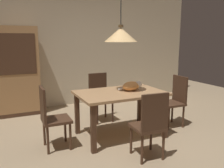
{
  "coord_description": "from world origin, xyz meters",
  "views": [
    {
      "loc": [
        -1.62,
        -2.97,
        1.6
      ],
      "look_at": [
        0.04,
        0.56,
        0.85
      ],
      "focal_mm": 37.97,
      "sensor_mm": 36.0,
      "label": 1
    }
  ],
  "objects_px": {
    "chair_left_side": "(51,115)",
    "pendant_lamp": "(121,35)",
    "dining_table": "(120,98)",
    "chair_right_side": "(175,99)",
    "hutch_bookcase": "(11,73)",
    "chair_near_front": "(150,123)",
    "cat_sleeping": "(132,86)",
    "chair_far_back": "(100,95)"
  },
  "relations": [
    {
      "from": "chair_left_side",
      "to": "pendant_lamp",
      "type": "distance_m",
      "value": 1.61
    },
    {
      "from": "dining_table",
      "to": "chair_left_side",
      "type": "relative_size",
      "value": 1.51
    },
    {
      "from": "chair_right_side",
      "to": "hutch_bookcase",
      "type": "height_order",
      "value": "hutch_bookcase"
    },
    {
      "from": "chair_right_side",
      "to": "chair_near_front",
      "type": "xyz_separation_m",
      "value": [
        -1.13,
        -0.88,
        0.0
      ]
    },
    {
      "from": "chair_right_side",
      "to": "dining_table",
      "type": "bearing_deg",
      "value": 179.88
    },
    {
      "from": "chair_left_side",
      "to": "pendant_lamp",
      "type": "relative_size",
      "value": 0.72
    },
    {
      "from": "chair_left_side",
      "to": "chair_right_side",
      "type": "bearing_deg",
      "value": -0.09
    },
    {
      "from": "cat_sleeping",
      "to": "pendant_lamp",
      "type": "bearing_deg",
      "value": -174.9
    },
    {
      "from": "chair_near_front",
      "to": "pendant_lamp",
      "type": "distance_m",
      "value": 1.45
    },
    {
      "from": "chair_far_back",
      "to": "pendant_lamp",
      "type": "relative_size",
      "value": 0.72
    },
    {
      "from": "chair_near_front",
      "to": "pendant_lamp",
      "type": "height_order",
      "value": "pendant_lamp"
    },
    {
      "from": "pendant_lamp",
      "to": "hutch_bookcase",
      "type": "xyz_separation_m",
      "value": [
        -1.54,
        1.96,
        -0.77
      ]
    },
    {
      "from": "chair_near_front",
      "to": "chair_left_side",
      "type": "bearing_deg",
      "value": 141.95
    },
    {
      "from": "chair_left_side",
      "to": "chair_far_back",
      "type": "xyz_separation_m",
      "value": [
        1.13,
        0.88,
        0.0
      ]
    },
    {
      "from": "chair_far_back",
      "to": "chair_right_side",
      "type": "relative_size",
      "value": 1.0
    },
    {
      "from": "dining_table",
      "to": "chair_far_back",
      "type": "distance_m",
      "value": 0.89
    },
    {
      "from": "dining_table",
      "to": "pendant_lamp",
      "type": "bearing_deg",
      "value": 82.87
    },
    {
      "from": "chair_near_front",
      "to": "pendant_lamp",
      "type": "relative_size",
      "value": 0.72
    },
    {
      "from": "dining_table",
      "to": "chair_right_side",
      "type": "relative_size",
      "value": 1.51
    },
    {
      "from": "chair_far_back",
      "to": "hutch_bookcase",
      "type": "xyz_separation_m",
      "value": [
        -1.54,
        1.08,
        0.38
      ]
    },
    {
      "from": "chair_far_back",
      "to": "chair_right_side",
      "type": "height_order",
      "value": "same"
    },
    {
      "from": "dining_table",
      "to": "hutch_bookcase",
      "type": "xyz_separation_m",
      "value": [
        -1.54,
        1.96,
        0.24
      ]
    },
    {
      "from": "dining_table",
      "to": "pendant_lamp",
      "type": "xyz_separation_m",
      "value": [
        0.0,
        0.0,
        1.01
      ]
    },
    {
      "from": "chair_far_back",
      "to": "pendant_lamp",
      "type": "bearing_deg",
      "value": -89.85
    },
    {
      "from": "chair_left_side",
      "to": "hutch_bookcase",
      "type": "height_order",
      "value": "hutch_bookcase"
    },
    {
      "from": "chair_far_back",
      "to": "cat_sleeping",
      "type": "height_order",
      "value": "chair_far_back"
    },
    {
      "from": "chair_right_side",
      "to": "hutch_bookcase",
      "type": "xyz_separation_m",
      "value": [
        -2.67,
        1.96,
        0.38
      ]
    },
    {
      "from": "dining_table",
      "to": "chair_right_side",
      "type": "xyz_separation_m",
      "value": [
        1.13,
        -0.0,
        -0.14
      ]
    },
    {
      "from": "pendant_lamp",
      "to": "chair_near_front",
      "type": "bearing_deg",
      "value": -90.33
    },
    {
      "from": "chair_left_side",
      "to": "dining_table",
      "type": "bearing_deg",
      "value": -0.05
    },
    {
      "from": "dining_table",
      "to": "chair_far_back",
      "type": "relative_size",
      "value": 1.51
    },
    {
      "from": "cat_sleeping",
      "to": "hutch_bookcase",
      "type": "distance_m",
      "value": 2.62
    },
    {
      "from": "chair_right_side",
      "to": "cat_sleeping",
      "type": "xyz_separation_m",
      "value": [
        -0.9,
        0.02,
        0.32
      ]
    },
    {
      "from": "dining_table",
      "to": "cat_sleeping",
      "type": "height_order",
      "value": "cat_sleeping"
    },
    {
      "from": "chair_right_side",
      "to": "cat_sleeping",
      "type": "height_order",
      "value": "chair_right_side"
    },
    {
      "from": "chair_near_front",
      "to": "dining_table",
      "type": "bearing_deg",
      "value": 89.67
    },
    {
      "from": "chair_left_side",
      "to": "chair_near_front",
      "type": "xyz_separation_m",
      "value": [
        1.12,
        -0.88,
        0.0
      ]
    },
    {
      "from": "pendant_lamp",
      "to": "hutch_bookcase",
      "type": "bearing_deg",
      "value": 128.25
    },
    {
      "from": "dining_table",
      "to": "hutch_bookcase",
      "type": "relative_size",
      "value": 0.76
    },
    {
      "from": "chair_left_side",
      "to": "chair_right_side",
      "type": "xyz_separation_m",
      "value": [
        2.26,
        -0.0,
        0.0
      ]
    },
    {
      "from": "pendant_lamp",
      "to": "hutch_bookcase",
      "type": "distance_m",
      "value": 2.61
    },
    {
      "from": "chair_left_side",
      "to": "chair_far_back",
      "type": "height_order",
      "value": "same"
    }
  ]
}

